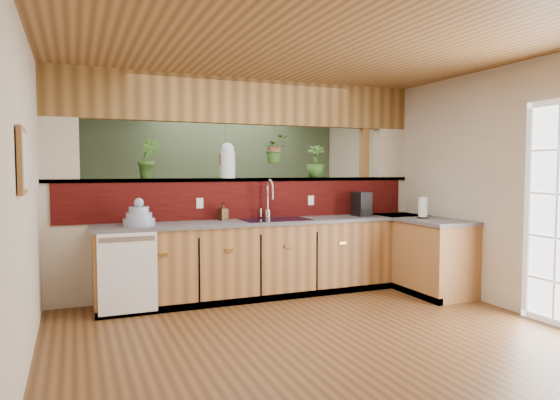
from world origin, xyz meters
name	(u,v)px	position (x,y,z in m)	size (l,w,h in m)	color
ground	(289,319)	(0.00, 0.00, 0.00)	(4.60, 7.00, 0.01)	#55341A
ceiling	(289,55)	(0.00, 0.00, 2.60)	(4.60, 7.00, 0.01)	brown
wall_back	(204,182)	(0.00, 3.50, 1.30)	(4.60, 0.02, 2.60)	beige
wall_left	(29,193)	(-2.30, 0.00, 1.30)	(0.02, 7.00, 2.60)	beige
wall_right	(471,186)	(2.30, 0.00, 1.30)	(0.02, 7.00, 2.60)	beige
pass_through_partition	(248,194)	(0.03, 1.35, 1.19)	(4.60, 0.21, 2.60)	beige
pass_through_ledge	(246,180)	(0.00, 1.35, 1.37)	(4.60, 0.21, 0.04)	brown
header_beam	(245,102)	(0.00, 1.35, 2.33)	(4.60, 0.15, 0.55)	brown
sage_backwall	(204,182)	(0.00, 3.48, 1.30)	(4.55, 0.02, 2.55)	#496041
countertop	(324,255)	(0.84, 0.87, 0.45)	(4.14, 1.52, 0.90)	brown
dishwasher	(128,273)	(-1.48, 0.66, 0.46)	(0.58, 0.03, 0.82)	white
navy_sink	(276,226)	(0.25, 0.98, 0.82)	(0.82, 0.50, 0.18)	black
framed_print	(22,161)	(-2.27, -0.80, 1.55)	(0.04, 0.35, 0.45)	brown
faucet	(269,197)	(0.22, 1.13, 1.16)	(0.21, 0.21, 0.48)	#B7B7B2
dish_stack	(139,217)	(-1.33, 0.96, 0.99)	(0.33, 0.33, 0.29)	#8C9BB5
soap_dispenser	(223,211)	(-0.35, 1.13, 1.00)	(0.09, 0.10, 0.21)	#382414
coffee_maker	(362,205)	(1.44, 0.98, 1.04)	(0.16, 0.28, 0.31)	black
paper_towel	(423,208)	(1.97, 0.44, 1.02)	(0.13, 0.13, 0.27)	black
glass_jar	(227,160)	(-0.23, 1.35, 1.60)	(0.19, 0.19, 0.43)	silver
ledge_plant_left	(148,159)	(-1.17, 1.35, 1.61)	(0.25, 0.20, 0.45)	#2F5B1F
ledge_plant_right	(316,161)	(0.96, 1.35, 1.60)	(0.24, 0.24, 0.43)	#2F5B1F
hanging_plant_a	(226,147)	(-0.25, 1.35, 1.76)	(0.21, 0.17, 0.50)	brown
hanging_plant_b	(274,137)	(0.38, 1.35, 1.90)	(0.39, 0.37, 0.45)	brown
shelving_console	(197,233)	(-0.17, 3.25, 0.50)	(1.36, 0.36, 0.91)	black
shelf_plant_a	(158,192)	(-0.77, 3.25, 1.15)	(0.21, 0.14, 0.40)	#2F5B1F
shelf_plant_b	(222,188)	(0.24, 3.25, 1.19)	(0.27, 0.27, 0.48)	#2F5B1F
floor_plant	(245,243)	(0.48, 2.80, 0.35)	(0.64, 0.55, 0.71)	#2F5B1F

